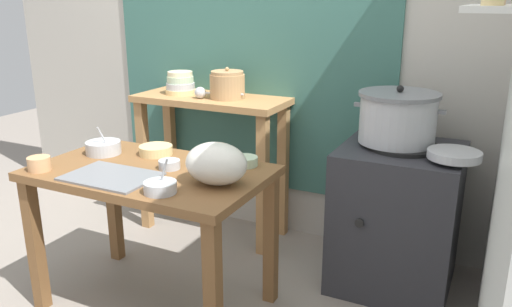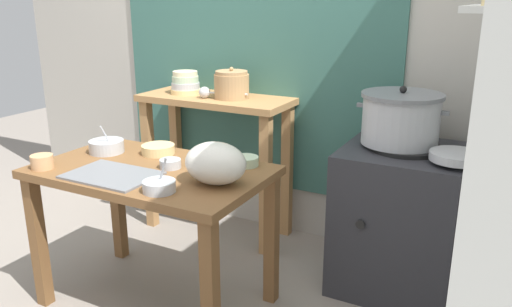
{
  "view_description": "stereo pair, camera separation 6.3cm",
  "coord_description": "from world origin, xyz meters",
  "px_view_note": "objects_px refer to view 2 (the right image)",
  "views": [
    {
      "loc": [
        1.33,
        -1.84,
        1.49
      ],
      "look_at": [
        0.37,
        0.12,
        0.82
      ],
      "focal_mm": 35.78,
      "sensor_mm": 36.0,
      "label": 1
    },
    {
      "loc": [
        1.38,
        -1.81,
        1.49
      ],
      "look_at": [
        0.37,
        0.12,
        0.82
      ],
      "focal_mm": 35.78,
      "sensor_mm": 36.0,
      "label": 2
    }
  ],
  "objects_px": {
    "wide_pan": "(457,156)",
    "prep_bowl_6": "(219,155)",
    "clay_pot": "(232,85)",
    "bowl_stack_enamel": "(185,83)",
    "prep_table": "(152,190)",
    "prep_bowl_5": "(246,161)",
    "prep_bowl_0": "(107,146)",
    "ladle": "(207,92)",
    "prep_bowl_4": "(170,163)",
    "stove_block": "(399,218)",
    "steamer_pot": "(401,118)",
    "prep_bowl_1": "(158,149)",
    "prep_bowl_3": "(42,161)",
    "back_shelf_table": "(216,131)",
    "prep_bowl_2": "(159,186)",
    "plastic_bag": "(216,163)",
    "serving_tray": "(112,175)"
  },
  "relations": [
    {
      "from": "prep_bowl_4",
      "to": "plastic_bag",
      "type": "bearing_deg",
      "value": -14.26
    },
    {
      "from": "back_shelf_table",
      "to": "plastic_bag",
      "type": "relative_size",
      "value": 3.46
    },
    {
      "from": "clay_pot",
      "to": "prep_bowl_2",
      "type": "height_order",
      "value": "clay_pot"
    },
    {
      "from": "stove_block",
      "to": "steamer_pot",
      "type": "height_order",
      "value": "steamer_pot"
    },
    {
      "from": "serving_tray",
      "to": "bowl_stack_enamel",
      "type": "bearing_deg",
      "value": 107.07
    },
    {
      "from": "prep_bowl_4",
      "to": "prep_bowl_6",
      "type": "relative_size",
      "value": 0.92
    },
    {
      "from": "back_shelf_table",
      "to": "prep_bowl_4",
      "type": "height_order",
      "value": "back_shelf_table"
    },
    {
      "from": "stove_block",
      "to": "prep_bowl_6",
      "type": "xyz_separation_m",
      "value": [
        -0.79,
        -0.5,
        0.37
      ]
    },
    {
      "from": "prep_table",
      "to": "prep_bowl_5",
      "type": "distance_m",
      "value": 0.47
    },
    {
      "from": "prep_table",
      "to": "prep_bowl_3",
      "type": "relative_size",
      "value": 10.58
    },
    {
      "from": "back_shelf_table",
      "to": "stove_block",
      "type": "relative_size",
      "value": 1.23
    },
    {
      "from": "serving_tray",
      "to": "prep_bowl_0",
      "type": "height_order",
      "value": "prep_bowl_0"
    },
    {
      "from": "prep_table",
      "to": "clay_pot",
      "type": "relative_size",
      "value": 5.19
    },
    {
      "from": "stove_block",
      "to": "prep_bowl_0",
      "type": "distance_m",
      "value": 1.57
    },
    {
      "from": "bowl_stack_enamel",
      "to": "prep_bowl_3",
      "type": "distance_m",
      "value": 1.12
    },
    {
      "from": "plastic_bag",
      "to": "prep_bowl_2",
      "type": "distance_m",
      "value": 0.26
    },
    {
      "from": "wide_pan",
      "to": "prep_bowl_6",
      "type": "xyz_separation_m",
      "value": [
        -1.04,
        -0.36,
        -0.05
      ]
    },
    {
      "from": "serving_tray",
      "to": "ladle",
      "type": "bearing_deg",
      "value": 96.7
    },
    {
      "from": "prep_bowl_3",
      "to": "prep_bowl_6",
      "type": "relative_size",
      "value": 0.94
    },
    {
      "from": "back_shelf_table",
      "to": "wide_pan",
      "type": "xyz_separation_m",
      "value": [
        1.46,
        -0.27,
        0.12
      ]
    },
    {
      "from": "wide_pan",
      "to": "prep_bowl_6",
      "type": "bearing_deg",
      "value": -160.85
    },
    {
      "from": "back_shelf_table",
      "to": "prep_bowl_4",
      "type": "distance_m",
      "value": 0.86
    },
    {
      "from": "plastic_bag",
      "to": "wide_pan",
      "type": "relative_size",
      "value": 1.15
    },
    {
      "from": "prep_bowl_4",
      "to": "prep_bowl_0",
      "type": "bearing_deg",
      "value": 173.67
    },
    {
      "from": "steamer_pot",
      "to": "prep_bowl_1",
      "type": "distance_m",
      "value": 1.24
    },
    {
      "from": "back_shelf_table",
      "to": "prep_bowl_0",
      "type": "height_order",
      "value": "back_shelf_table"
    },
    {
      "from": "ladle",
      "to": "prep_bowl_0",
      "type": "distance_m",
      "value": 0.74
    },
    {
      "from": "ladle",
      "to": "clay_pot",
      "type": "bearing_deg",
      "value": 27.78
    },
    {
      "from": "ladle",
      "to": "prep_bowl_4",
      "type": "relative_size",
      "value": 2.99
    },
    {
      "from": "plastic_bag",
      "to": "wide_pan",
      "type": "xyz_separation_m",
      "value": [
        0.9,
        0.63,
        -0.01
      ]
    },
    {
      "from": "stove_block",
      "to": "prep_bowl_1",
      "type": "relative_size",
      "value": 4.6
    },
    {
      "from": "ladle",
      "to": "prep_bowl_1",
      "type": "relative_size",
      "value": 1.79
    },
    {
      "from": "wide_pan",
      "to": "prep_bowl_6",
      "type": "height_order",
      "value": "wide_pan"
    },
    {
      "from": "steamer_pot",
      "to": "wide_pan",
      "type": "height_order",
      "value": "steamer_pot"
    },
    {
      "from": "wide_pan",
      "to": "prep_bowl_1",
      "type": "bearing_deg",
      "value": -164.14
    },
    {
      "from": "prep_bowl_1",
      "to": "clay_pot",
      "type": "bearing_deg",
      "value": 85.56
    },
    {
      "from": "bowl_stack_enamel",
      "to": "prep_bowl_0",
      "type": "relative_size",
      "value": 1.07
    },
    {
      "from": "wide_pan",
      "to": "prep_bowl_0",
      "type": "distance_m",
      "value": 1.72
    },
    {
      "from": "stove_block",
      "to": "wide_pan",
      "type": "distance_m",
      "value": 0.51
    },
    {
      "from": "ladle",
      "to": "prep_bowl_0",
      "type": "relative_size",
      "value": 1.71
    },
    {
      "from": "prep_table",
      "to": "clay_pot",
      "type": "bearing_deg",
      "value": 94.03
    },
    {
      "from": "ladle",
      "to": "prep_bowl_3",
      "type": "xyz_separation_m",
      "value": [
        -0.25,
        -1.03,
        -0.18
      ]
    },
    {
      "from": "steamer_pot",
      "to": "ladle",
      "type": "bearing_deg",
      "value": 178.1
    },
    {
      "from": "ladle",
      "to": "serving_tray",
      "type": "xyz_separation_m",
      "value": [
        0.11,
        -0.96,
        -0.21
      ]
    },
    {
      "from": "clay_pot",
      "to": "prep_bowl_6",
      "type": "bearing_deg",
      "value": -65.07
    },
    {
      "from": "clay_pot",
      "to": "bowl_stack_enamel",
      "type": "xyz_separation_m",
      "value": [
        -0.34,
        -0.0,
        -0.02
      ]
    },
    {
      "from": "prep_bowl_0",
      "to": "prep_bowl_5",
      "type": "xyz_separation_m",
      "value": [
        0.74,
        0.15,
        -0.01
      ]
    },
    {
      "from": "prep_bowl_1",
      "to": "prep_bowl_2",
      "type": "relative_size",
      "value": 1.07
    },
    {
      "from": "back_shelf_table",
      "to": "prep_bowl_0",
      "type": "bearing_deg",
      "value": -103.32
    },
    {
      "from": "prep_table",
      "to": "prep_bowl_6",
      "type": "bearing_deg",
      "value": 44.93
    }
  ]
}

